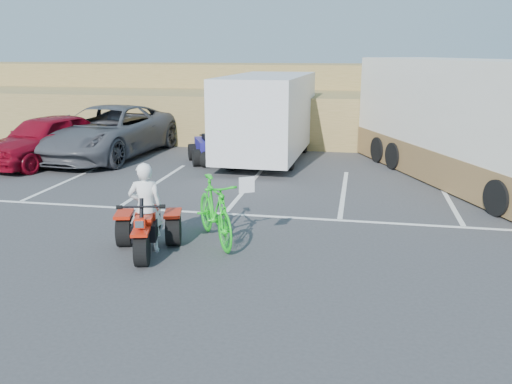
% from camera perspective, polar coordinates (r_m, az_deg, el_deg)
% --- Properties ---
extents(ground, '(100.00, 100.00, 0.00)m').
position_cam_1_polar(ground, '(10.67, -6.49, -6.01)').
color(ground, '#39393B').
rests_on(ground, ground).
extents(parking_stripes, '(28.00, 5.16, 0.01)m').
position_cam_1_polar(parking_stripes, '(14.25, 1.69, -0.56)').
color(parking_stripes, white).
rests_on(parking_stripes, ground).
extents(grass_embankment, '(40.00, 8.50, 3.10)m').
position_cam_1_polar(grass_embankment, '(25.28, 3.98, 9.38)').
color(grass_embankment, olive).
rests_on(grass_embankment, ground).
extents(red_trike_atv, '(1.65, 1.95, 1.10)m').
position_cam_1_polar(red_trike_atv, '(10.58, -11.40, -6.39)').
color(red_trike_atv, red).
rests_on(red_trike_atv, ground).
extents(rider, '(0.72, 0.56, 1.74)m').
position_cam_1_polar(rider, '(10.45, -11.54, -1.63)').
color(rider, white).
rests_on(rider, ground).
extents(green_dirt_bike, '(1.67, 2.20, 1.32)m').
position_cam_1_polar(green_dirt_bike, '(10.84, -4.35, -1.93)').
color(green_dirt_bike, '#14BF19').
rests_on(green_dirt_bike, ground).
extents(grey_pickup, '(3.57, 6.78, 1.82)m').
position_cam_1_polar(grey_pickup, '(20.34, -15.37, 6.14)').
color(grey_pickup, '#494B51').
rests_on(grey_pickup, ground).
extents(red_car, '(3.14, 5.23, 1.67)m').
position_cam_1_polar(red_car, '(19.80, -21.19, 5.23)').
color(red_car, maroon).
rests_on(red_car, ground).
extents(cargo_trailer, '(2.72, 6.36, 2.93)m').
position_cam_1_polar(cargo_trailer, '(19.02, 1.21, 8.15)').
color(cargo_trailer, silver).
rests_on(cargo_trailer, ground).
extents(rv_motorhome, '(6.08, 9.78, 3.46)m').
position_cam_1_polar(rv_motorhome, '(16.94, 21.08, 6.08)').
color(rv_motorhome, silver).
rests_on(rv_motorhome, ground).
extents(quad_atv_blue, '(1.83, 2.03, 1.09)m').
position_cam_1_polar(quad_atv_blue, '(18.80, -4.97, 3.13)').
color(quad_atv_blue, navy).
rests_on(quad_atv_blue, ground).
extents(quad_atv_green, '(1.49, 1.76, 0.99)m').
position_cam_1_polar(quad_atv_green, '(18.18, -3.14, 2.76)').
color(quad_atv_green, '#14591C').
rests_on(quad_atv_green, ground).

